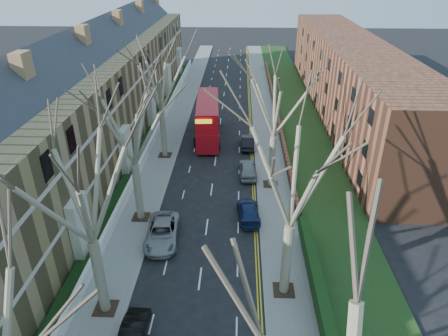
# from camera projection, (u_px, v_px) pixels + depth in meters

# --- Properties ---
(pavement_left) EXTENTS (3.00, 102.00, 0.12)m
(pavement_left) POSITION_uv_depth(u_px,v_px,m) (177.00, 120.00, 54.39)
(pavement_left) COLOR slate
(pavement_left) RESTS_ON ground
(pavement_right) EXTENTS (3.00, 102.00, 0.12)m
(pavement_right) POSITION_uv_depth(u_px,v_px,m) (265.00, 121.00, 53.97)
(pavement_right) COLOR slate
(pavement_right) RESTS_ON ground
(terrace_left) EXTENTS (9.70, 78.00, 13.60)m
(terrace_left) POSITION_uv_depth(u_px,v_px,m) (96.00, 99.00, 45.04)
(terrace_left) COLOR olive
(terrace_left) RESTS_ON ground
(flats_right) EXTENTS (13.97, 54.00, 10.00)m
(flats_right) POSITION_uv_depth(u_px,v_px,m) (349.00, 78.00, 54.78)
(flats_right) COLOR brown
(flats_right) RESTS_ON ground
(front_wall_left) EXTENTS (0.30, 78.00, 1.00)m
(front_wall_left) POSITION_uv_depth(u_px,v_px,m) (153.00, 140.00, 47.13)
(front_wall_left) COLOR white
(front_wall_left) RESTS_ON ground
(grass_verge_right) EXTENTS (6.00, 102.00, 0.06)m
(grass_verge_right) POSITION_uv_depth(u_px,v_px,m) (298.00, 121.00, 53.77)
(grass_verge_right) COLOR #1B3714
(grass_verge_right) RESTS_ON ground
(tree_left_mid) EXTENTS (10.50, 10.50, 14.71)m
(tree_left_mid) POSITION_uv_depth(u_px,v_px,m) (81.00, 179.00, 20.81)
(tree_left_mid) COLOR #726751
(tree_left_mid) RESTS_ON ground
(tree_left_far) EXTENTS (10.15, 10.15, 14.22)m
(tree_left_far) POSITION_uv_depth(u_px,v_px,m) (129.00, 116.00, 29.78)
(tree_left_far) COLOR #726751
(tree_left_far) RESTS_ON ground
(tree_left_dist) EXTENTS (10.50, 10.50, 14.71)m
(tree_left_dist) POSITION_uv_depth(u_px,v_px,m) (159.00, 71.00, 40.22)
(tree_left_dist) COLOR #726751
(tree_left_dist) RESTS_ON ground
(tree_right_mid) EXTENTS (10.50, 10.50, 14.71)m
(tree_right_mid) POSITION_uv_depth(u_px,v_px,m) (296.00, 165.00, 22.17)
(tree_right_mid) COLOR #726751
(tree_right_mid) RESTS_ON ground
(tree_right_far) EXTENTS (10.15, 10.15, 14.22)m
(tree_right_far) POSITION_uv_depth(u_px,v_px,m) (276.00, 94.00, 34.67)
(tree_right_far) COLOR #726751
(tree_right_far) RESTS_ON ground
(double_decker_bus) EXTENTS (3.36, 11.36, 4.69)m
(double_decker_bus) POSITION_uv_depth(u_px,v_px,m) (208.00, 120.00, 48.26)
(double_decker_bus) COLOR #AD0C15
(double_decker_bus) RESTS_ON ground
(car_left_far) EXTENTS (2.77, 5.46, 1.48)m
(car_left_far) POSITION_uv_depth(u_px,v_px,m) (162.00, 232.00, 31.16)
(car_left_far) COLOR gray
(car_left_far) RESTS_ON ground
(car_right_near) EXTENTS (2.15, 4.53, 1.28)m
(car_right_near) POSITION_uv_depth(u_px,v_px,m) (248.00, 211.00, 33.92)
(car_right_near) COLOR #15244C
(car_right_near) RESTS_ON ground
(car_right_mid) EXTENTS (1.98, 4.41, 1.47)m
(car_right_mid) POSITION_uv_depth(u_px,v_px,m) (248.00, 169.00, 40.49)
(car_right_mid) COLOR gray
(car_right_mid) RESTS_ON ground
(car_right_far) EXTENTS (1.48, 4.20, 1.38)m
(car_right_far) POSITION_uv_depth(u_px,v_px,m) (248.00, 142.00, 46.45)
(car_right_far) COLOR black
(car_right_far) RESTS_ON ground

